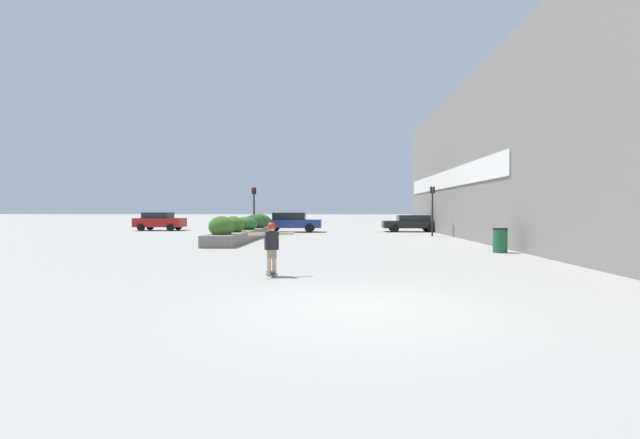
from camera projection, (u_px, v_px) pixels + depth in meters
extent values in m
plane|color=#A3A099|center=(360.00, 307.00, 7.85)|extent=(300.00, 300.00, 0.00)
cube|color=gray|center=(477.00, 157.00, 24.24)|extent=(0.60, 37.97, 9.57)
cube|color=white|center=(444.00, 180.00, 30.40)|extent=(0.06, 23.20, 1.20)
cube|color=slate|center=(245.00, 234.00, 26.10)|extent=(1.57, 13.00, 0.57)
ellipsoid|color=#3D6623|center=(222.00, 227.00, 20.91)|extent=(1.27, 1.04, 1.03)
ellipsoid|color=#3D6623|center=(233.00, 225.00, 23.32)|extent=(1.19, 1.17, 0.98)
ellipsoid|color=#286028|center=(246.00, 224.00, 26.00)|extent=(1.43, 1.33, 0.88)
ellipsoid|color=#234C1E|center=(255.00, 222.00, 28.78)|extent=(1.55, 1.67, 1.00)
ellipsoid|color=#286028|center=(259.00, 221.00, 31.27)|extent=(1.69, 1.61, 1.03)
cube|color=black|center=(272.00, 273.00, 11.50)|extent=(0.40, 0.60, 0.01)
cylinder|color=beige|center=(267.00, 274.00, 11.66)|extent=(0.07, 0.07, 0.05)
cylinder|color=beige|center=(272.00, 274.00, 11.72)|extent=(0.07, 0.07, 0.05)
cylinder|color=beige|center=(271.00, 276.00, 11.28)|extent=(0.07, 0.07, 0.05)
cylinder|color=beige|center=(277.00, 276.00, 11.34)|extent=(0.07, 0.07, 0.05)
cylinder|color=tan|center=(269.00, 261.00, 11.46)|extent=(0.15, 0.15, 0.62)
cylinder|color=tan|center=(274.00, 261.00, 11.52)|extent=(0.15, 0.15, 0.62)
cube|color=gray|center=(272.00, 254.00, 11.49)|extent=(0.28, 0.26, 0.22)
cube|color=black|center=(272.00, 241.00, 11.48)|extent=(0.39, 0.31, 0.49)
cylinder|color=tan|center=(257.00, 234.00, 11.32)|extent=(0.45, 0.27, 0.08)
cylinder|color=tan|center=(286.00, 233.00, 11.63)|extent=(0.45, 0.27, 0.08)
sphere|color=tan|center=(272.00, 228.00, 11.47)|extent=(0.20, 0.20, 0.20)
sphere|color=red|center=(272.00, 227.00, 11.47)|extent=(0.23, 0.23, 0.23)
cylinder|color=#1E5B33|center=(500.00, 241.00, 17.75)|extent=(0.57, 0.57, 0.97)
cylinder|color=black|center=(500.00, 229.00, 17.74)|extent=(0.60, 0.60, 0.05)
cube|color=navy|center=(292.00, 224.00, 33.99)|extent=(4.66, 1.89, 0.63)
cube|color=black|center=(290.00, 216.00, 33.98)|extent=(2.56, 1.66, 0.56)
cylinder|color=black|center=(311.00, 227.00, 34.83)|extent=(0.70, 0.22, 0.70)
cylinder|color=black|center=(309.00, 228.00, 33.04)|extent=(0.70, 0.22, 0.70)
cylinder|color=black|center=(275.00, 227.00, 34.94)|extent=(0.70, 0.22, 0.70)
cylinder|color=black|center=(272.00, 228.00, 33.15)|extent=(0.70, 0.22, 0.70)
cube|color=maroon|center=(160.00, 222.00, 36.43)|extent=(4.01, 1.86, 0.75)
cube|color=black|center=(158.00, 215.00, 36.42)|extent=(2.21, 1.64, 0.48)
cylinder|color=black|center=(178.00, 226.00, 37.27)|extent=(0.62, 0.22, 0.62)
cylinder|color=black|center=(170.00, 227.00, 35.51)|extent=(0.62, 0.22, 0.62)
cylinder|color=black|center=(150.00, 226.00, 37.37)|extent=(0.62, 0.22, 0.62)
cylinder|color=black|center=(141.00, 227.00, 35.60)|extent=(0.62, 0.22, 0.62)
cube|color=black|center=(411.00, 224.00, 34.39)|extent=(4.50, 1.85, 0.56)
cube|color=black|center=(413.00, 218.00, 34.37)|extent=(2.48, 1.63, 0.47)
cylinder|color=black|center=(395.00, 228.00, 33.57)|extent=(0.62, 0.22, 0.62)
cylinder|color=black|center=(392.00, 227.00, 35.33)|extent=(0.62, 0.22, 0.62)
cylinder|color=black|center=(431.00, 228.00, 33.46)|extent=(0.62, 0.22, 0.62)
cylinder|color=black|center=(426.00, 227.00, 35.22)|extent=(0.62, 0.22, 0.62)
cylinder|color=black|center=(254.00, 215.00, 29.01)|extent=(0.11, 0.11, 2.84)
cube|color=black|center=(254.00, 191.00, 28.97)|extent=(0.28, 0.20, 0.45)
sphere|color=red|center=(254.00, 189.00, 28.85)|extent=(0.15, 0.15, 0.15)
sphere|color=#2D2823|center=(254.00, 191.00, 28.85)|extent=(0.15, 0.15, 0.15)
sphere|color=#2D2823|center=(254.00, 193.00, 28.85)|extent=(0.15, 0.15, 0.15)
cylinder|color=black|center=(432.00, 215.00, 28.61)|extent=(0.11, 0.11, 2.87)
cube|color=black|center=(432.00, 190.00, 28.57)|extent=(0.28, 0.20, 0.45)
sphere|color=red|center=(433.00, 188.00, 28.44)|extent=(0.15, 0.15, 0.15)
sphere|color=#2D2823|center=(433.00, 190.00, 28.45)|extent=(0.15, 0.15, 0.15)
sphere|color=#2D2823|center=(433.00, 192.00, 28.45)|extent=(0.15, 0.15, 0.15)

